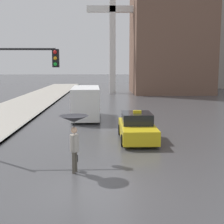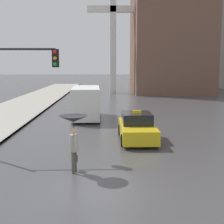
% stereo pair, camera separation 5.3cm
% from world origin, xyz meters
% --- Properties ---
extents(ground_plane, '(300.00, 300.00, 0.00)m').
position_xyz_m(ground_plane, '(0.00, 0.00, 0.00)').
color(ground_plane, '#424244').
extents(taxi, '(1.91, 4.40, 1.63)m').
position_xyz_m(taxi, '(1.92, 6.89, 0.67)').
color(taxi, gold).
rests_on(taxi, ground_plane).
extents(ambulance_van, '(2.22, 5.50, 2.42)m').
position_xyz_m(ambulance_van, '(-1.24, 13.92, 1.34)').
color(ambulance_van, white).
rests_on(ambulance_van, ground_plane).
extents(pedestrian_with_umbrella, '(1.09, 1.09, 2.18)m').
position_xyz_m(pedestrian_with_umbrella, '(-1.02, 1.60, 1.77)').
color(pedestrian_with_umbrella, '#4C473D').
rests_on(pedestrian_with_umbrella, ground_plane).
extents(traffic_light, '(4.06, 0.38, 5.04)m').
position_xyz_m(traffic_light, '(-4.17, 4.27, 3.56)').
color(traffic_light, black).
rests_on(traffic_light, ground_plane).
extents(monument_cross, '(7.50, 0.90, 17.04)m').
position_xyz_m(monument_cross, '(1.50, 37.37, 9.67)').
color(monument_cross, white).
rests_on(monument_cross, ground_plane).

